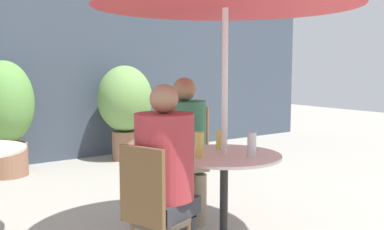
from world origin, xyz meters
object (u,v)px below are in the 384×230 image
(potted_plant_0, at_px, (5,112))
(beer_glass_1, at_px, (252,145))
(bistro_chair_4, at_px, (192,140))
(bistro_chair_0, at_px, (179,157))
(seated_person_0, at_px, (185,138))
(cafe_table_near, at_px, (224,176))
(bistro_chair_1, at_px, (151,207))
(beer_glass_0, at_px, (199,145))
(beer_glass_2, at_px, (220,139))
(bistro_chair_2, at_px, (186,128))
(seated_person_1, at_px, (166,170))
(potted_plant_1, at_px, (125,103))

(potted_plant_0, bearing_deg, beer_glass_1, -76.97)
(bistro_chair_4, relative_size, beer_glass_1, 5.30)
(bistro_chair_0, relative_size, seated_person_0, 0.73)
(bistro_chair_0, bearing_deg, seated_person_0, -90.00)
(cafe_table_near, relative_size, bistro_chair_0, 0.90)
(seated_person_0, height_order, beer_glass_1, seated_person_0)
(bistro_chair_1, height_order, bistro_chair_4, same)
(beer_glass_0, xyz_separation_m, beer_glass_2, (0.32, 0.16, -0.02))
(seated_person_0, xyz_separation_m, beer_glass_0, (-0.33, -0.65, 0.07))
(bistro_chair_1, bearing_deg, beer_glass_0, -81.91)
(bistro_chair_2, distance_m, beer_glass_2, 2.46)
(beer_glass_2, height_order, potted_plant_0, potted_plant_0)
(bistro_chair_2, distance_m, seated_person_1, 3.21)
(bistro_chair_4, bearing_deg, beer_glass_1, -46.61)
(bistro_chair_4, distance_m, potted_plant_0, 2.39)
(beer_glass_2, bearing_deg, bistro_chair_4, 62.73)
(cafe_table_near, xyz_separation_m, seated_person_0, (0.12, 0.67, 0.18))
(potted_plant_1, bearing_deg, cafe_table_near, -105.42)
(seated_person_1, height_order, beer_glass_0, seated_person_1)
(bistro_chair_1, relative_size, potted_plant_1, 0.68)
(bistro_chair_4, distance_m, seated_person_1, 2.24)
(cafe_table_near, relative_size, bistro_chair_1, 0.90)
(bistro_chair_1, distance_m, beer_glass_0, 0.70)
(bistro_chair_4, height_order, beer_glass_2, bistro_chair_4)
(seated_person_1, xyz_separation_m, potted_plant_1, (1.57, 3.58, 0.08))
(bistro_chair_2, relative_size, seated_person_1, 0.73)
(bistro_chair_0, bearing_deg, bistro_chair_1, -120.00)
(bistro_chair_4, bearing_deg, potted_plant_1, 151.64)
(bistro_chair_2, bearing_deg, beer_glass_0, 164.23)
(cafe_table_near, bearing_deg, bistro_chair_2, 61.17)
(bistro_chair_1, relative_size, beer_glass_1, 5.30)
(bistro_chair_0, distance_m, beer_glass_0, 0.91)
(bistro_chair_1, xyz_separation_m, seated_person_0, (0.90, 0.95, 0.19))
(bistro_chair_0, height_order, beer_glass_2, bistro_chair_0)
(beer_glass_0, height_order, potted_plant_0, potted_plant_0)
(beer_glass_2, bearing_deg, seated_person_0, 88.64)
(beer_glass_0, height_order, potted_plant_1, potted_plant_1)
(seated_person_0, height_order, beer_glass_2, seated_person_0)
(bistro_chair_2, height_order, seated_person_0, seated_person_0)
(beer_glass_1, bearing_deg, potted_plant_0, 103.03)
(beer_glass_1, relative_size, beer_glass_2, 1.18)
(bistro_chair_2, relative_size, potted_plant_0, 0.65)
(seated_person_0, bearing_deg, bistro_chair_2, 65.37)
(cafe_table_near, bearing_deg, beer_glass_0, 174.24)
(bistro_chair_1, distance_m, beer_glass_1, 0.91)
(bistro_chair_0, bearing_deg, beer_glass_1, -82.89)
(potted_plant_1, bearing_deg, bistro_chair_4, -94.23)
(seated_person_1, distance_m, beer_glass_0, 0.51)
(cafe_table_near, bearing_deg, potted_plant_1, 74.58)
(bistro_chair_4, xyz_separation_m, beer_glass_2, (-0.68, -1.31, 0.25))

